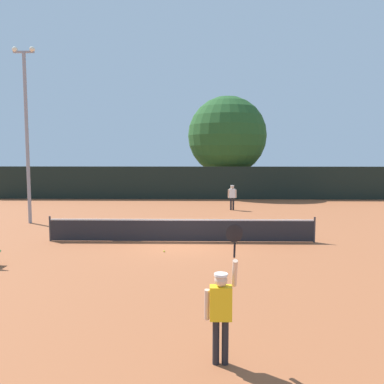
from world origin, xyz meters
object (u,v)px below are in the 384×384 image
at_px(player_receiving, 232,195).
at_px(parked_car_near, 116,183).
at_px(light_pole, 27,126).
at_px(large_tree, 227,136).
at_px(parked_car_far, 298,184).
at_px(parked_car_mid, 257,183).
at_px(player_serving, 221,304).
at_px(tennis_ball, 164,251).

xyz_separation_m(player_receiving, parked_car_near, (-10.76, 13.82, -0.24)).
bearing_deg(player_receiving, light_pole, 25.10).
xyz_separation_m(player_receiving, light_pole, (-11.29, -5.29, 4.19)).
relative_size(large_tree, parked_car_far, 2.11).
height_order(light_pole, parked_car_far, light_pole).
bearing_deg(large_tree, parked_car_near, 159.16).
relative_size(parked_car_mid, parked_car_far, 1.00).
relative_size(player_serving, parked_car_mid, 0.58).
distance_m(large_tree, parked_car_near, 12.68).
xyz_separation_m(large_tree, parked_car_mid, (3.43, 4.97, -4.60)).
relative_size(parked_car_near, parked_car_far, 1.03).
xyz_separation_m(player_receiving, large_tree, (0.29, 9.61, 4.36)).
bearing_deg(player_serving, player_receiving, 84.82).
height_order(light_pole, parked_car_near, light_pole).
bearing_deg(light_pole, player_serving, -56.04).
height_order(player_receiving, parked_car_far, parked_car_far).
xyz_separation_m(parked_car_mid, parked_car_far, (3.86, -1.48, 0.00)).
distance_m(light_pole, parked_car_far, 26.71).
bearing_deg(light_pole, parked_car_far, 44.26).
distance_m(light_pole, large_tree, 18.87).
relative_size(light_pole, parked_car_mid, 2.19).
height_order(tennis_ball, parked_car_far, parked_car_far).
xyz_separation_m(large_tree, parked_car_far, (7.29, 3.48, -4.60)).
height_order(player_serving, parked_car_far, player_serving).
height_order(player_receiving, large_tree, large_tree).
height_order(player_receiving, tennis_ball, player_receiving).
distance_m(parked_car_mid, parked_car_far, 4.13).
distance_m(large_tree, parked_car_mid, 7.59).
bearing_deg(tennis_ball, player_serving, -77.71).
bearing_deg(parked_car_near, player_serving, -70.34).
distance_m(player_receiving, parked_car_mid, 15.05).
bearing_deg(parked_car_mid, player_serving, -100.04).
bearing_deg(large_tree, parked_car_mid, 55.38).
distance_m(light_pole, parked_car_near, 19.62).
bearing_deg(light_pole, player_receiving, 25.10).
xyz_separation_m(light_pole, parked_car_mid, (15.01, 19.87, -4.42)).
bearing_deg(tennis_ball, light_pole, 141.45).
height_order(player_serving, parked_car_near, player_serving).
bearing_deg(light_pole, tennis_ball, -38.55).
height_order(tennis_ball, parked_car_mid, parked_car_mid).
relative_size(light_pole, parked_car_near, 2.13).
bearing_deg(player_receiving, tennis_ball, 73.13).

